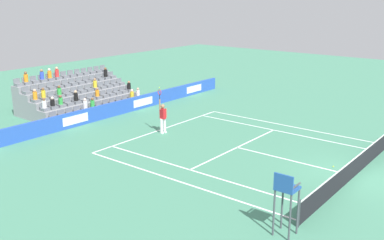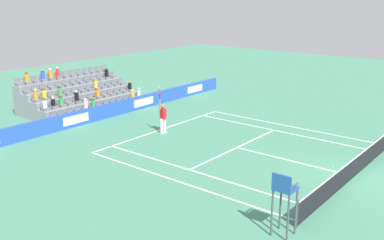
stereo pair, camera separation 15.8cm
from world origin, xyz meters
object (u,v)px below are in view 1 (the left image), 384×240
(loose_tennis_ball, at_px, (333,167))
(tennis_net, at_px, (356,166))
(tennis_player, at_px, (163,117))
(umpire_chair, at_px, (286,195))

(loose_tennis_ball, bearing_deg, tennis_net, 69.34)
(tennis_net, xyz_separation_m, loose_tennis_ball, (-0.45, -1.19, -0.46))
(tennis_player, bearing_deg, umpire_chair, 60.99)
(umpire_chair, distance_m, loose_tennis_ball, 7.44)
(tennis_net, bearing_deg, umpire_chair, -1.12)
(loose_tennis_ball, bearing_deg, tennis_player, -84.35)
(tennis_player, distance_m, loose_tennis_ball, 10.23)
(tennis_net, bearing_deg, tennis_player, -87.21)
(tennis_net, xyz_separation_m, tennis_player, (0.55, -11.33, 0.50))
(tennis_net, height_order, loose_tennis_ball, tennis_net)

